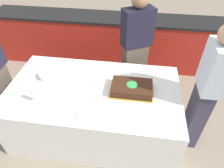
% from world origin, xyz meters
% --- Properties ---
extents(ground_plane, '(14.00, 14.00, 0.00)m').
position_xyz_m(ground_plane, '(0.00, 0.00, 0.00)').
color(ground_plane, gray).
extents(back_counter, '(4.40, 0.58, 0.92)m').
position_xyz_m(back_counter, '(0.00, 1.65, 0.46)').
color(back_counter, '#A82319').
rests_on(back_counter, ground_plane).
extents(dining_table, '(2.03, 1.14, 0.73)m').
position_xyz_m(dining_table, '(0.00, 0.00, 0.36)').
color(dining_table, white).
rests_on(dining_table, ground_plane).
extents(cake, '(0.50, 0.34, 0.10)m').
position_xyz_m(cake, '(0.45, 0.02, 0.77)').
color(cake, gold).
rests_on(cake, dining_table).
extents(plate_stack, '(0.21, 0.21, 0.07)m').
position_xyz_m(plate_stack, '(-0.60, 0.13, 0.76)').
color(plate_stack, white).
rests_on(plate_stack, dining_table).
extents(wine_glass, '(0.07, 0.07, 0.18)m').
position_xyz_m(wine_glass, '(-0.57, -0.29, 0.84)').
color(wine_glass, white).
rests_on(wine_glass, dining_table).
extents(side_plate_near_cake, '(0.19, 0.19, 0.00)m').
position_xyz_m(side_plate_near_cake, '(0.44, 0.32, 0.73)').
color(side_plate_near_cake, white).
rests_on(side_plate_near_cake, dining_table).
extents(utensil_pile, '(0.17, 0.09, 0.02)m').
position_xyz_m(utensil_pile, '(0.02, -0.43, 0.74)').
color(utensil_pile, white).
rests_on(utensil_pile, dining_table).
extents(person_cutting_cake, '(0.45, 0.37, 1.61)m').
position_xyz_m(person_cutting_cake, '(0.45, 0.79, 0.83)').
color(person_cutting_cake, '#4C4238').
rests_on(person_cutting_cake, ground_plane).
extents(person_seated_right, '(0.20, 0.34, 1.61)m').
position_xyz_m(person_seated_right, '(1.23, 0.00, 0.84)').
color(person_seated_right, '#383347').
rests_on(person_seated_right, ground_plane).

